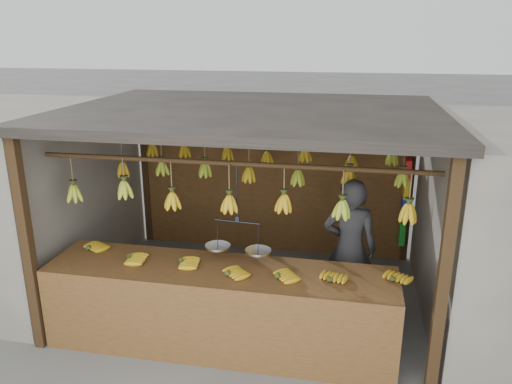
# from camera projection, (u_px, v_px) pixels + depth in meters

# --- Properties ---
(ground) EXTENTS (80.00, 80.00, 0.00)m
(ground) POSITION_uv_depth(u_px,v_px,m) (252.00, 295.00, 6.42)
(ground) COLOR #5B5B57
(stall) EXTENTS (4.30, 3.30, 2.40)m
(stall) POSITION_uv_depth(u_px,v_px,m) (256.00, 139.00, 6.13)
(stall) COLOR black
(stall) RESTS_ON ground
(counter) EXTENTS (3.70, 0.83, 0.96)m
(counter) POSITION_uv_depth(u_px,v_px,m) (217.00, 291.00, 5.07)
(counter) COLOR #58381A
(counter) RESTS_ON ground
(hanging_bananas) EXTENTS (3.65, 2.25, 0.39)m
(hanging_bananas) POSITION_uv_depth(u_px,v_px,m) (251.00, 174.00, 5.94)
(hanging_bananas) COLOR #92A523
(hanging_bananas) RESTS_ON ground
(balance_scale) EXTENTS (0.69, 0.29, 0.92)m
(balance_scale) POSITION_uv_depth(u_px,v_px,m) (238.00, 244.00, 5.13)
(balance_scale) COLOR black
(balance_scale) RESTS_ON ground
(vendor) EXTENTS (0.64, 0.44, 1.69)m
(vendor) POSITION_uv_depth(u_px,v_px,m) (350.00, 249.00, 5.75)
(vendor) COLOR #262628
(vendor) RESTS_ON ground
(bag_bundles) EXTENTS (0.08, 0.26, 1.24)m
(bag_bundles) POSITION_uv_depth(u_px,v_px,m) (405.00, 199.00, 7.03)
(bag_bundles) COLOR red
(bag_bundles) RESTS_ON ground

